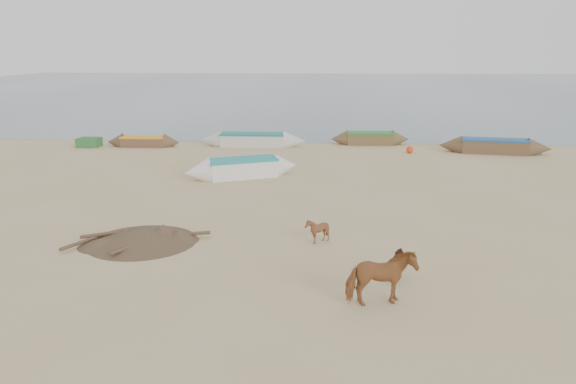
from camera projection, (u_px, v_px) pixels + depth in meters
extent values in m
plane|color=tan|center=(279.00, 253.00, 18.00)|extent=(140.00, 140.00, 0.00)
plane|color=slate|center=(321.00, 87.00, 97.27)|extent=(160.00, 160.00, 0.00)
imported|color=#995F32|center=(381.00, 278.00, 14.14)|extent=(1.88, 1.21, 1.46)
imported|color=brown|center=(317.00, 230.00, 18.83)|extent=(0.83, 0.75, 0.87)
imported|color=#51241A|center=(399.00, 266.00, 15.83)|extent=(0.90, 0.97, 0.80)
cone|color=brown|center=(142.00, 235.00, 18.96)|extent=(4.64, 4.64, 0.47)
cube|color=#2E662F|center=(89.00, 142.00, 37.61)|extent=(1.40, 1.20, 0.60)
sphere|color=red|center=(410.00, 150.00, 35.32)|extent=(0.44, 0.44, 0.44)
cube|color=slate|center=(240.00, 137.00, 39.84)|extent=(1.20, 1.10, 0.56)
cube|color=#2D6442|center=(526.00, 149.00, 35.12)|extent=(1.50, 1.20, 0.64)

